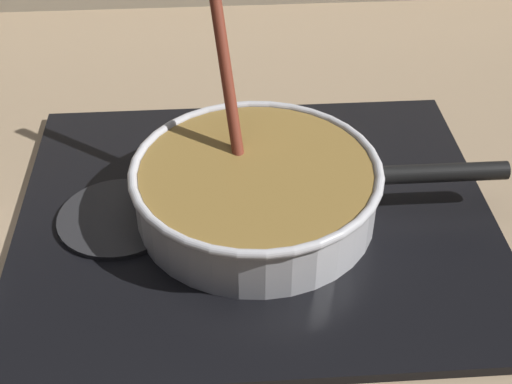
% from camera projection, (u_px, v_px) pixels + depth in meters
% --- Properties ---
extents(ground, '(2.40, 1.60, 0.04)m').
position_uv_depth(ground, '(169.00, 343.00, 0.73)').
color(ground, '#9E8466').
extents(hob_plate, '(0.56, 0.48, 0.01)m').
position_uv_depth(hob_plate, '(256.00, 217.00, 0.85)').
color(hob_plate, black).
rests_on(hob_plate, ground).
extents(burner_ring, '(0.20, 0.20, 0.01)m').
position_uv_depth(burner_ring, '(256.00, 211.00, 0.84)').
color(burner_ring, '#592D0C').
rests_on(burner_ring, hob_plate).
extents(spare_burner, '(0.14, 0.14, 0.01)m').
position_uv_depth(spare_burner, '(118.00, 217.00, 0.83)').
color(spare_burner, '#262628').
rests_on(spare_burner, hob_plate).
extents(cooking_pan, '(0.44, 0.29, 0.25)m').
position_uv_depth(cooking_pan, '(257.00, 188.00, 0.82)').
color(cooking_pan, silver).
rests_on(cooking_pan, hob_plate).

